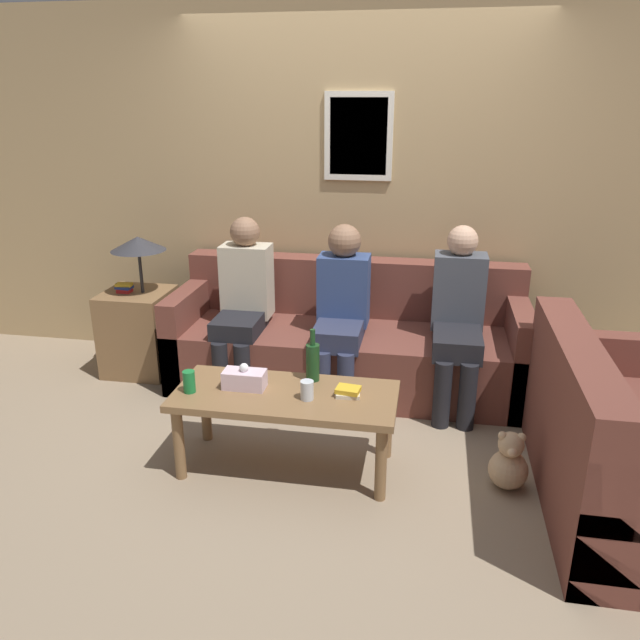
% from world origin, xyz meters
% --- Properties ---
extents(ground_plane, '(16.00, 16.00, 0.00)m').
position_xyz_m(ground_plane, '(0.00, 0.00, 0.00)').
color(ground_plane, gray).
extents(wall_back, '(9.00, 0.08, 2.60)m').
position_xyz_m(wall_back, '(0.00, 0.95, 1.30)').
color(wall_back, tan).
rests_on(wall_back, ground_plane).
extents(couch_main, '(2.45, 0.84, 0.86)m').
position_xyz_m(couch_main, '(0.00, 0.50, 0.30)').
color(couch_main, brown).
rests_on(couch_main, ground_plane).
extents(couch_side, '(0.84, 1.51, 0.86)m').
position_xyz_m(couch_side, '(1.55, -0.67, 0.31)').
color(couch_side, brown).
rests_on(couch_side, ground_plane).
extents(coffee_table, '(1.21, 0.54, 0.46)m').
position_xyz_m(coffee_table, '(-0.18, -0.65, 0.40)').
color(coffee_table, olive).
rests_on(coffee_table, ground_plane).
extents(side_table_with_lamp, '(0.49, 0.47, 1.03)m').
position_xyz_m(side_table_with_lamp, '(-1.55, 0.44, 0.38)').
color(side_table_with_lamp, olive).
rests_on(side_table_with_lamp, ground_plane).
extents(wine_bottle, '(0.08, 0.08, 0.30)m').
position_xyz_m(wine_bottle, '(-0.07, -0.46, 0.58)').
color(wine_bottle, '#19421E').
rests_on(wine_bottle, coffee_table).
extents(drinking_glass, '(0.07, 0.07, 0.10)m').
position_xyz_m(drinking_glass, '(-0.05, -0.70, 0.51)').
color(drinking_glass, silver).
rests_on(drinking_glass, coffee_table).
extents(book_stack, '(0.14, 0.11, 0.05)m').
position_xyz_m(book_stack, '(0.15, -0.62, 0.48)').
color(book_stack, beige).
rests_on(book_stack, coffee_table).
extents(soda_can, '(0.07, 0.07, 0.12)m').
position_xyz_m(soda_can, '(-0.70, -0.73, 0.52)').
color(soda_can, '#197A38').
rests_on(soda_can, coffee_table).
extents(tissue_box, '(0.23, 0.12, 0.15)m').
position_xyz_m(tissue_box, '(-0.42, -0.63, 0.51)').
color(tissue_box, silver).
rests_on(tissue_box, coffee_table).
extents(person_left, '(0.34, 0.59, 1.19)m').
position_xyz_m(person_left, '(-0.71, 0.35, 0.65)').
color(person_left, black).
rests_on(person_left, ground_plane).
extents(person_middle, '(0.34, 0.59, 1.18)m').
position_xyz_m(person_middle, '(-0.02, 0.31, 0.65)').
color(person_middle, '#2D334C').
rests_on(person_middle, ground_plane).
extents(person_right, '(0.34, 0.66, 1.19)m').
position_xyz_m(person_right, '(0.74, 0.34, 0.64)').
color(person_right, black).
rests_on(person_right, ground_plane).
extents(teddy_bear, '(0.21, 0.21, 0.33)m').
position_xyz_m(teddy_bear, '(1.02, -0.63, 0.14)').
color(teddy_bear, tan).
rests_on(teddy_bear, ground_plane).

